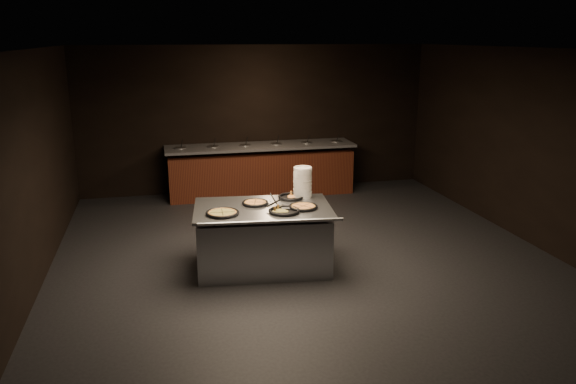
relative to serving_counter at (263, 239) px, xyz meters
name	(u,v)px	position (x,y,z in m)	size (l,w,h in m)	color
room	(309,161)	(0.65, 0.07, 1.03)	(7.02, 8.02, 2.92)	black
salad_bar	(261,173)	(0.65, 3.63, 0.02)	(3.70, 0.83, 1.18)	#5D2A15
serving_counter	(263,239)	(0.00, 0.00, 0.00)	(1.93, 1.36, 0.87)	#A8AAAF
plate_stack	(303,182)	(0.64, 0.35, 0.66)	(0.26, 0.26, 0.43)	silver
pan_veggie_whole	(222,213)	(-0.56, -0.19, 0.47)	(0.43, 0.43, 0.04)	black
pan_cheese_whole	(255,203)	(-0.07, 0.15, 0.47)	(0.36, 0.36, 0.04)	black
pan_cheese_slices_a	(291,197)	(0.47, 0.33, 0.47)	(0.37, 0.37, 0.04)	black
pan_cheese_slices_b	(284,211)	(0.23, -0.28, 0.47)	(0.41, 0.41, 0.04)	black
pan_veggie_slices	(303,207)	(0.51, -0.17, 0.47)	(0.39, 0.39, 0.04)	black
server_left	(271,200)	(0.14, 0.10, 0.52)	(0.17, 0.28, 0.15)	#A8AAAF
server_right	(277,205)	(0.16, -0.17, 0.52)	(0.31, 0.10, 0.15)	#A8AAAF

